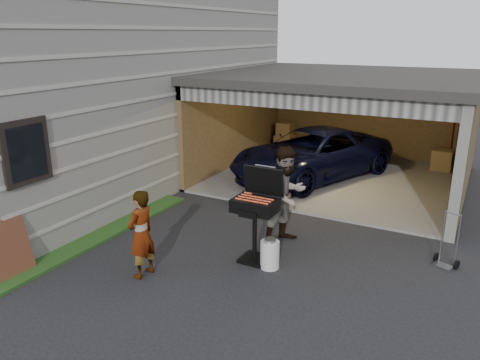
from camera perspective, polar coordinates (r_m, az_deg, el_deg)
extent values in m
plane|color=black|center=(8.16, -7.26, -11.18)|extent=(80.00, 80.00, 0.00)
cube|color=#474744|center=(14.21, -18.46, 12.01)|extent=(7.00, 11.00, 5.50)
cube|color=#193814|center=(8.95, -23.14, -9.64)|extent=(0.50, 8.00, 0.06)
cube|color=#605E59|center=(13.34, 11.81, 0.27)|extent=(6.50, 6.00, 0.06)
cube|color=#44381F|center=(15.80, 15.23, 7.63)|extent=(6.50, 0.15, 2.70)
cube|color=#44381F|center=(12.54, 26.21, 3.98)|extent=(0.15, 6.00, 2.70)
cube|color=#44381F|center=(14.20, -0.28, 7.18)|extent=(0.15, 6.00, 2.70)
cube|color=#2D2B28|center=(12.81, 12.59, 12.19)|extent=(6.80, 6.30, 0.20)
cube|color=#474744|center=(10.08, 7.78, 9.50)|extent=(6.50, 0.16, 0.36)
cube|color=beige|center=(11.21, 10.06, 10.71)|extent=(6.00, 2.40, 0.06)
cube|color=#474744|center=(9.67, 25.12, 0.53)|extent=(0.20, 0.18, 2.70)
cube|color=brown|center=(16.09, 5.45, 4.56)|extent=(0.60, 0.50, 0.50)
cube|color=brown|center=(15.99, 5.50, 6.21)|extent=(0.50, 0.45, 0.45)
cube|color=brown|center=(14.84, 23.37, 2.26)|extent=(0.55, 0.50, 0.60)
cube|color=#52291C|center=(15.24, 24.65, 5.73)|extent=(0.24, 0.43, 2.20)
imported|color=black|center=(12.96, 8.73, 2.89)|extent=(3.91, 5.31, 1.34)
imported|color=#CAEAFF|center=(7.87, -11.95, -6.48)|extent=(0.39, 0.57, 1.50)
imported|color=#402E19|center=(8.92, 5.71, -1.86)|extent=(1.02, 1.13, 1.91)
cube|color=black|center=(8.50, 1.77, -9.60)|extent=(0.48, 0.48, 0.06)
cylinder|color=black|center=(8.29, 1.80, -6.63)|extent=(0.08, 0.08, 0.95)
cube|color=black|center=(8.08, 1.83, -3.10)|extent=(0.75, 0.52, 0.23)
cube|color=#59595B|center=(8.05, 1.84, -2.46)|extent=(0.68, 0.45, 0.02)
cube|color=black|center=(8.24, 2.88, -0.10)|extent=(0.75, 0.14, 0.52)
cylinder|color=white|center=(8.18, 3.66, -9.06)|extent=(0.39, 0.39, 0.49)
cube|color=#52291C|center=(8.61, -26.73, -7.77)|extent=(0.25, 0.90, 1.00)
cube|color=slate|center=(9.00, 23.45, -9.60)|extent=(0.38, 0.32, 0.04)
cylinder|color=black|center=(9.14, 22.84, -8.65)|extent=(0.10, 0.17, 0.17)
cylinder|color=black|center=(8.99, 24.89, -9.36)|extent=(0.10, 0.17, 0.17)
cylinder|color=slate|center=(8.95, 23.41, -6.28)|extent=(0.03, 0.03, 0.97)
cylinder|color=slate|center=(8.83, 24.98, -6.79)|extent=(0.03, 0.03, 0.97)
cylinder|color=slate|center=(8.72, 24.57, -3.74)|extent=(0.27, 0.14, 0.03)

